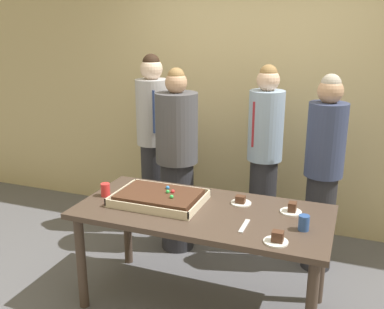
{
  "coord_description": "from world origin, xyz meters",
  "views": [
    {
      "loc": [
        0.95,
        -2.7,
        2.03
      ],
      "look_at": [
        -0.14,
        0.15,
        1.12
      ],
      "focal_mm": 41.07,
      "sensor_mm": 36.0,
      "label": 1
    }
  ],
  "objects_px": {
    "person_serving_front": "(153,141)",
    "person_green_shirt_behind": "(177,160)",
    "party_table": "(203,222)",
    "plated_slice_near_right": "(277,239)",
    "cake_server_utensil": "(244,226)",
    "person_far_right_suit": "(323,171)",
    "drink_cup_middle": "(304,223)",
    "person_striped_tie_right": "(264,157)",
    "drink_cup_nearest": "(105,190)",
    "plated_slice_near_left": "(241,201)",
    "plated_slice_far_left": "(292,209)",
    "sheet_cake": "(159,197)"
  },
  "relations": [
    {
      "from": "person_serving_front",
      "to": "person_green_shirt_behind",
      "type": "height_order",
      "value": "person_serving_front"
    },
    {
      "from": "plated_slice_near_left",
      "to": "person_striped_tie_right",
      "type": "distance_m",
      "value": 0.82
    },
    {
      "from": "sheet_cake",
      "to": "person_far_right_suit",
      "type": "height_order",
      "value": "person_far_right_suit"
    },
    {
      "from": "plated_slice_near_right",
      "to": "person_green_shirt_behind",
      "type": "height_order",
      "value": "person_green_shirt_behind"
    },
    {
      "from": "cake_server_utensil",
      "to": "person_green_shirt_behind",
      "type": "height_order",
      "value": "person_green_shirt_behind"
    },
    {
      "from": "party_table",
      "to": "person_far_right_suit",
      "type": "height_order",
      "value": "person_far_right_suit"
    },
    {
      "from": "plated_slice_near_left",
      "to": "sheet_cake",
      "type": "bearing_deg",
      "value": -162.2
    },
    {
      "from": "plated_slice_near_left",
      "to": "person_serving_front",
      "type": "distance_m",
      "value": 1.39
    },
    {
      "from": "cake_server_utensil",
      "to": "person_green_shirt_behind",
      "type": "bearing_deg",
      "value": 133.08
    },
    {
      "from": "sheet_cake",
      "to": "plated_slice_near_left",
      "type": "bearing_deg",
      "value": 17.8
    },
    {
      "from": "plated_slice_near_right",
      "to": "person_far_right_suit",
      "type": "distance_m",
      "value": 1.17
    },
    {
      "from": "party_table",
      "to": "person_striped_tie_right",
      "type": "xyz_separation_m",
      "value": [
        0.22,
        1.01,
        0.22
      ]
    },
    {
      "from": "sheet_cake",
      "to": "person_serving_front",
      "type": "relative_size",
      "value": 0.37
    },
    {
      "from": "person_serving_front",
      "to": "person_striped_tie_right",
      "type": "bearing_deg",
      "value": 61.07
    },
    {
      "from": "person_serving_front",
      "to": "person_green_shirt_behind",
      "type": "xyz_separation_m",
      "value": [
        0.36,
        -0.27,
        -0.08
      ]
    },
    {
      "from": "plated_slice_far_left",
      "to": "person_green_shirt_behind",
      "type": "height_order",
      "value": "person_green_shirt_behind"
    },
    {
      "from": "person_serving_front",
      "to": "person_far_right_suit",
      "type": "relative_size",
      "value": 1.06
    },
    {
      "from": "plated_slice_near_left",
      "to": "drink_cup_middle",
      "type": "height_order",
      "value": "drink_cup_middle"
    },
    {
      "from": "drink_cup_nearest",
      "to": "person_striped_tie_right",
      "type": "bearing_deg",
      "value": 46.06
    },
    {
      "from": "party_table",
      "to": "plated_slice_near_left",
      "type": "height_order",
      "value": "plated_slice_near_left"
    },
    {
      "from": "plated_slice_far_left",
      "to": "cake_server_utensil",
      "type": "relative_size",
      "value": 0.75
    },
    {
      "from": "drink_cup_middle",
      "to": "person_striped_tie_right",
      "type": "height_order",
      "value": "person_striped_tie_right"
    },
    {
      "from": "drink_cup_nearest",
      "to": "cake_server_utensil",
      "type": "xyz_separation_m",
      "value": [
        1.12,
        -0.14,
        -0.05
      ]
    },
    {
      "from": "drink_cup_nearest",
      "to": "cake_server_utensil",
      "type": "height_order",
      "value": "drink_cup_nearest"
    },
    {
      "from": "plated_slice_far_left",
      "to": "person_serving_front",
      "type": "xyz_separation_m",
      "value": [
        -1.48,
        0.86,
        0.14
      ]
    },
    {
      "from": "plated_slice_far_left",
      "to": "cake_server_utensil",
      "type": "distance_m",
      "value": 0.42
    },
    {
      "from": "party_table",
      "to": "drink_cup_middle",
      "type": "xyz_separation_m",
      "value": [
        0.71,
        -0.07,
        0.14
      ]
    },
    {
      "from": "drink_cup_middle",
      "to": "sheet_cake",
      "type": "bearing_deg",
      "value": 175.19
    },
    {
      "from": "plated_slice_near_left",
      "to": "person_green_shirt_behind",
      "type": "xyz_separation_m",
      "value": [
        -0.74,
        0.56,
        0.07
      ]
    },
    {
      "from": "person_serving_front",
      "to": "person_green_shirt_behind",
      "type": "relative_size",
      "value": 1.05
    },
    {
      "from": "plated_slice_near_right",
      "to": "person_green_shirt_behind",
      "type": "bearing_deg",
      "value": 135.88
    },
    {
      "from": "drink_cup_nearest",
      "to": "person_striped_tie_right",
      "type": "relative_size",
      "value": 0.06
    },
    {
      "from": "party_table",
      "to": "plated_slice_near_right",
      "type": "xyz_separation_m",
      "value": [
        0.58,
        -0.3,
        0.12
      ]
    },
    {
      "from": "person_far_right_suit",
      "to": "drink_cup_nearest",
      "type": "bearing_deg",
      "value": -7.65
    },
    {
      "from": "plated_slice_near_right",
      "to": "person_striped_tie_right",
      "type": "bearing_deg",
      "value": 105.27
    },
    {
      "from": "plated_slice_far_left",
      "to": "drink_cup_nearest",
      "type": "relative_size",
      "value": 1.5
    },
    {
      "from": "sheet_cake",
      "to": "person_striped_tie_right",
      "type": "relative_size",
      "value": 0.38
    },
    {
      "from": "plated_slice_far_left",
      "to": "sheet_cake",
      "type": "bearing_deg",
      "value": -170.39
    },
    {
      "from": "sheet_cake",
      "to": "drink_cup_nearest",
      "type": "relative_size",
      "value": 6.47
    },
    {
      "from": "person_green_shirt_behind",
      "to": "person_far_right_suit",
      "type": "xyz_separation_m",
      "value": [
        1.26,
        0.1,
        0.02
      ]
    },
    {
      "from": "plated_slice_far_left",
      "to": "person_green_shirt_behind",
      "type": "xyz_separation_m",
      "value": [
        -1.11,
        0.59,
        0.06
      ]
    },
    {
      "from": "sheet_cake",
      "to": "person_far_right_suit",
      "type": "bearing_deg",
      "value": 37.77
    },
    {
      "from": "person_striped_tie_right",
      "to": "sheet_cake",
      "type": "bearing_deg",
      "value": 0.01
    },
    {
      "from": "drink_cup_nearest",
      "to": "person_striped_tie_right",
      "type": "height_order",
      "value": "person_striped_tie_right"
    },
    {
      "from": "drink_cup_nearest",
      "to": "plated_slice_far_left",
      "type": "bearing_deg",
      "value": 8.2
    },
    {
      "from": "sheet_cake",
      "to": "cake_server_utensil",
      "type": "distance_m",
      "value": 0.71
    },
    {
      "from": "sheet_cake",
      "to": "drink_cup_nearest",
      "type": "bearing_deg",
      "value": -174.89
    },
    {
      "from": "plated_slice_near_left",
      "to": "person_serving_front",
      "type": "relative_size",
      "value": 0.08
    },
    {
      "from": "cake_server_utensil",
      "to": "plated_slice_far_left",
      "type": "bearing_deg",
      "value": 53.03
    },
    {
      "from": "party_table",
      "to": "drink_cup_middle",
      "type": "height_order",
      "value": "drink_cup_middle"
    }
  ]
}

